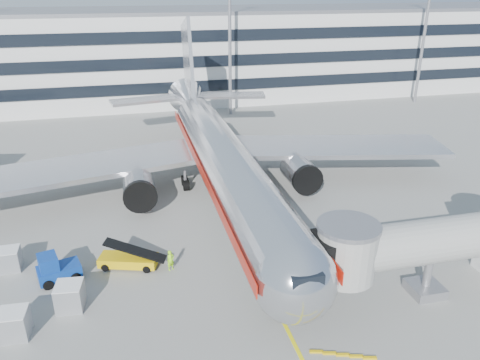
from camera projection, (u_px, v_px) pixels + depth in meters
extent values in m
plane|color=gray|center=(249.00, 253.00, 37.39)|extent=(180.00, 180.00, 0.00)
cube|color=yellow|center=(223.00, 200.00, 46.32)|extent=(0.25, 70.00, 0.01)
cylinder|color=silver|center=(227.00, 168.00, 42.89)|extent=(5.00, 36.00, 5.00)
sphere|color=silver|center=(294.00, 280.00, 26.81)|extent=(5.00, 5.00, 5.00)
cone|color=silver|center=(191.00, 104.00, 63.21)|extent=(5.00, 10.00, 5.00)
cube|color=black|center=(305.00, 279.00, 25.03)|extent=(1.80, 1.20, 0.90)
cube|color=#B7B7BC|center=(333.00, 147.00, 50.99)|extent=(24.95, 12.07, 0.50)
cube|color=#B7B7BC|center=(84.00, 168.00, 45.25)|extent=(24.95, 12.07, 0.50)
cylinder|color=#99999E|center=(300.00, 173.00, 47.23)|extent=(3.00, 4.20, 3.00)
cylinder|color=#99999E|center=(139.00, 188.00, 43.70)|extent=(3.00, 4.20, 3.00)
cylinder|color=black|center=(308.00, 180.00, 45.44)|extent=(3.10, 0.50, 3.10)
cylinder|color=black|center=(140.00, 197.00, 41.91)|extent=(3.10, 0.50, 3.10)
cube|color=#B7B7BC|center=(189.00, 70.00, 61.94)|extent=(0.45, 9.39, 13.72)
cube|color=#B7B7BC|center=(229.00, 95.00, 65.08)|extent=(10.41, 4.94, 0.35)
cube|color=#B7B7BC|center=(149.00, 100.00, 62.66)|extent=(10.41, 4.94, 0.35)
cylinder|color=gray|center=(281.00, 305.00, 29.89)|extent=(0.24, 0.24, 1.80)
cylinder|color=black|center=(281.00, 311.00, 30.06)|extent=(0.35, 0.90, 0.90)
cylinder|color=gray|center=(244.00, 173.00, 50.21)|extent=(0.30, 0.30, 2.00)
cylinder|color=gray|center=(185.00, 179.00, 48.80)|extent=(0.30, 0.30, 2.00)
cube|color=red|center=(254.00, 163.00, 43.33)|extent=(0.06, 38.00, 0.90)
cube|color=red|center=(200.00, 168.00, 42.22)|extent=(0.06, 38.00, 0.90)
cylinder|color=#A8A8A3|center=(434.00, 241.00, 30.91)|extent=(13.00, 3.00, 3.00)
cylinder|color=#A8A8A3|center=(346.00, 253.00, 29.52)|extent=(3.80, 3.80, 3.40)
cylinder|color=gray|center=(349.00, 226.00, 28.78)|extent=(4.00, 4.00, 0.30)
cube|color=black|center=(327.00, 255.00, 29.24)|extent=(1.40, 2.60, 2.60)
cylinder|color=gray|center=(428.00, 274.00, 31.93)|extent=(0.56, 0.56, 3.20)
cube|color=gray|center=(425.00, 289.00, 32.42)|extent=(2.20, 2.20, 0.70)
cylinder|color=black|center=(413.00, 291.00, 32.22)|extent=(0.35, 0.70, 0.70)
cylinder|color=black|center=(436.00, 287.00, 32.62)|extent=(0.35, 0.70, 0.70)
cube|color=silver|center=(169.00, 55.00, 86.28)|extent=(150.00, 24.00, 15.00)
cube|color=black|center=(178.00, 87.00, 76.84)|extent=(150.00, 0.30, 1.80)
cube|color=black|center=(176.00, 62.00, 75.28)|extent=(150.00, 0.30, 1.80)
cube|color=black|center=(175.00, 37.00, 73.71)|extent=(150.00, 0.30, 1.80)
cube|color=gray|center=(166.00, 10.00, 83.23)|extent=(150.00, 24.00, 0.60)
cylinder|color=gray|center=(230.00, 35.00, 71.80)|extent=(0.50, 0.50, 25.00)
cylinder|color=gray|center=(425.00, 30.00, 79.30)|extent=(0.50, 0.50, 25.00)
cube|color=#D7AE09|center=(128.00, 260.00, 35.39)|extent=(4.61, 2.85, 0.69)
cube|color=black|center=(127.00, 250.00, 35.04)|extent=(4.67, 2.45, 1.51)
cylinder|color=black|center=(111.00, 257.00, 36.23)|extent=(0.65, 0.45, 0.59)
cylinder|color=black|center=(105.00, 267.00, 34.96)|extent=(0.65, 0.45, 0.59)
cylinder|color=black|center=(151.00, 259.00, 36.01)|extent=(0.65, 0.45, 0.59)
cylinder|color=black|center=(147.00, 269.00, 34.74)|extent=(0.65, 0.45, 0.59)
cube|color=navy|center=(59.00, 272.00, 33.76)|extent=(3.27, 2.42, 0.94)
cube|color=navy|center=(48.00, 263.00, 33.10)|extent=(1.64, 1.85, 1.15)
cube|color=black|center=(47.00, 259.00, 32.96)|extent=(1.48, 1.62, 0.10)
cylinder|color=black|center=(44.00, 274.00, 34.07)|extent=(0.79, 0.50, 0.73)
cylinder|color=black|center=(48.00, 285.00, 32.82)|extent=(0.79, 0.50, 0.73)
cylinder|color=black|center=(71.00, 266.00, 34.93)|extent=(0.79, 0.50, 0.73)
cylinder|color=black|center=(76.00, 277.00, 33.69)|extent=(0.79, 0.50, 0.73)
cube|color=#AEB1B5|center=(70.00, 297.00, 30.76)|extent=(1.89, 1.89, 1.76)
cube|color=white|center=(68.00, 285.00, 30.41)|extent=(1.89, 1.89, 0.07)
cube|color=#AEB1B5|center=(9.00, 260.00, 34.97)|extent=(1.61, 1.61, 1.62)
cube|color=white|center=(7.00, 250.00, 34.65)|extent=(1.61, 1.61, 0.06)
cube|color=#AEB1B5|center=(14.00, 324.00, 28.31)|extent=(1.76, 1.76, 1.72)
cube|color=white|center=(12.00, 313.00, 27.96)|extent=(1.76, 1.76, 0.06)
imported|color=#9EF71A|center=(171.00, 260.00, 34.89)|extent=(0.70, 0.61, 1.62)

